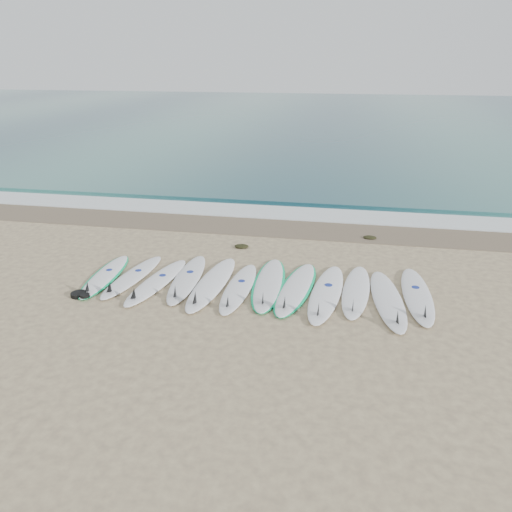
% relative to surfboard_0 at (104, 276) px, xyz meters
% --- Properties ---
extents(ground, '(120.00, 120.00, 0.00)m').
position_rel_surfboard_0_xyz_m(ground, '(3.41, 0.14, -0.05)').
color(ground, tan).
extents(ocean, '(120.00, 55.00, 0.03)m').
position_rel_surfboard_0_xyz_m(ocean, '(3.41, 32.64, -0.03)').
color(ocean, '#2A6163').
rests_on(ocean, ground).
extents(wet_sand_band, '(120.00, 1.80, 0.01)m').
position_rel_surfboard_0_xyz_m(wet_sand_band, '(3.41, 4.24, -0.04)').
color(wet_sand_band, brown).
rests_on(wet_sand_band, ground).
extents(foam_band, '(120.00, 1.40, 0.04)m').
position_rel_surfboard_0_xyz_m(foam_band, '(3.41, 5.64, -0.03)').
color(foam_band, silver).
rests_on(foam_band, ground).
extents(wave_crest, '(120.00, 1.00, 0.10)m').
position_rel_surfboard_0_xyz_m(wave_crest, '(3.41, 7.14, 0.00)').
color(wave_crest, '#2A6163').
rests_on(wave_crest, ground).
extents(surfboard_0, '(0.73, 2.48, 0.31)m').
position_rel_surfboard_0_xyz_m(surfboard_0, '(0.00, 0.00, 0.00)').
color(surfboard_0, white).
rests_on(surfboard_0, ground).
extents(surfboard_1, '(0.81, 2.55, 0.32)m').
position_rel_surfboard_0_xyz_m(surfboard_1, '(0.62, 0.05, 0.01)').
color(surfboard_1, white).
rests_on(surfboard_1, ground).
extents(surfboard_2, '(0.89, 2.64, 0.33)m').
position_rel_surfboard_0_xyz_m(surfboard_2, '(1.26, -0.12, 0.01)').
color(surfboard_2, white).
rests_on(surfboard_2, ground).
extents(surfboard_3, '(0.73, 2.72, 0.34)m').
position_rel_surfboard_0_xyz_m(surfboard_3, '(1.87, 0.15, 0.01)').
color(surfboard_3, white).
rests_on(surfboard_3, ground).
extents(surfboard_4, '(0.75, 2.93, 0.37)m').
position_rel_surfboard_0_xyz_m(surfboard_4, '(2.47, 0.00, 0.02)').
color(surfboard_4, white).
rests_on(surfboard_4, ground).
extents(surfboard_5, '(0.58, 2.58, 0.33)m').
position_rel_surfboard_0_xyz_m(surfboard_5, '(3.10, -0.09, 0.01)').
color(surfboard_5, white).
rests_on(surfboard_5, ground).
extents(surfboard_6, '(0.80, 2.83, 0.36)m').
position_rel_surfboard_0_xyz_m(surfboard_6, '(3.69, 0.25, 0.01)').
color(surfboard_6, white).
rests_on(surfboard_6, ground).
extents(surfboard_7, '(0.99, 2.83, 0.35)m').
position_rel_surfboard_0_xyz_m(surfboard_7, '(4.29, 0.13, 0.01)').
color(surfboard_7, white).
rests_on(surfboard_7, ground).
extents(surfboard_8, '(0.87, 2.95, 0.37)m').
position_rel_surfboard_0_xyz_m(surfboard_8, '(4.94, -0.02, 0.02)').
color(surfboard_8, white).
rests_on(surfboard_8, ground).
extents(surfboard_9, '(0.74, 2.70, 0.34)m').
position_rel_surfboard_0_xyz_m(surfboard_9, '(5.55, 0.21, 0.01)').
color(surfboard_9, white).
rests_on(surfboard_9, ground).
extents(surfboard_10, '(0.87, 2.85, 0.36)m').
position_rel_surfboard_0_xyz_m(surfboard_10, '(6.20, -0.09, 0.02)').
color(surfboard_10, white).
rests_on(surfboard_10, ground).
extents(surfboard_11, '(0.64, 2.78, 0.35)m').
position_rel_surfboard_0_xyz_m(surfboard_11, '(6.80, 0.23, 0.02)').
color(surfboard_11, white).
rests_on(surfboard_11, ground).
extents(seaweed_near, '(0.37, 0.29, 0.07)m').
position_rel_surfboard_0_xyz_m(seaweed_near, '(2.63, 2.45, -0.01)').
color(seaweed_near, black).
rests_on(seaweed_near, ground).
extents(seaweed_far, '(0.36, 0.28, 0.07)m').
position_rel_surfboard_0_xyz_m(seaweed_far, '(5.93, 3.76, -0.01)').
color(seaweed_far, black).
rests_on(seaweed_far, ground).
extents(leash_coil, '(0.46, 0.36, 0.11)m').
position_rel_surfboard_0_xyz_m(leash_coil, '(-0.06, -0.97, 0.00)').
color(leash_coil, black).
rests_on(leash_coil, ground).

